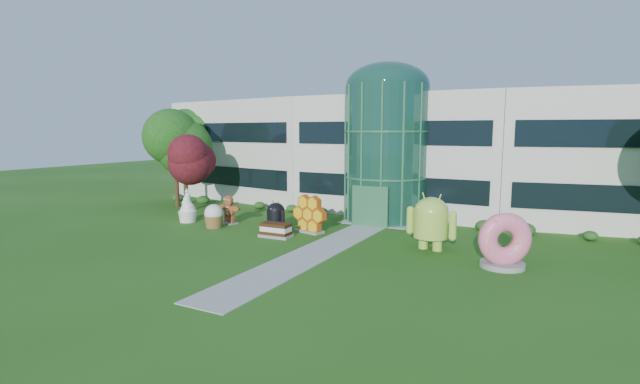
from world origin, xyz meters
The scene contains 14 objects.
ground centered at (0.00, 0.00, 0.00)m, with size 140.00×140.00×0.00m, color #215114.
building centered at (0.00, 18.00, 4.65)m, with size 46.00×15.00×9.30m, color beige, non-canonical shape.
atrium centered at (0.00, 12.00, 4.90)m, with size 6.00×6.00×9.80m, color #194738.
walkway centered at (0.00, 2.00, 0.02)m, with size 2.40×20.00×0.04m, color #9E9E93.
tree_red centered at (-15.50, 7.50, 3.00)m, with size 4.00×4.00×6.00m, color #3F0C14, non-canonical shape.
trees_backdrop centered at (0.00, 13.00, 4.20)m, with size 52.00×8.00×8.40m, color #1C4611, non-canonical shape.
android_green centered at (5.31, 4.72, 1.73)m, with size 3.06×2.04×3.47m, color #A6D042, non-canonical shape.
android_black centered at (-5.04, 4.88, 1.09)m, with size 1.91×1.28×2.17m, color black, non-canonical shape.
donut centered at (9.28, 3.03, 1.37)m, with size 2.63×1.26×2.73m, color #FD6088, non-canonical shape.
gingerbread centered at (-9.16, 5.15, 1.03)m, with size 2.23×0.86×2.06m, color maroon, non-canonical shape.
ice_cream_sandwich centered at (-3.92, 3.16, 0.45)m, with size 2.03×1.01×0.90m, color black, non-canonical shape.
honeycomb centered at (-2.75, 5.36, 1.10)m, with size 2.80×1.00×2.20m, color yellow, non-canonical shape.
froyo centered at (-12.23, 4.23, 1.21)m, with size 1.41×1.41×2.42m, color white, non-canonical shape.
cupcake centered at (-9.22, 3.58, 0.81)m, with size 1.35×1.35×1.62m, color white, non-canonical shape.
Camera 1 is at (11.71, -20.36, 6.60)m, focal length 26.00 mm.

